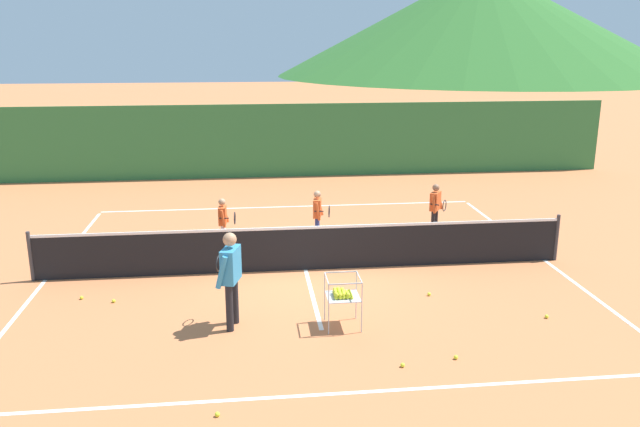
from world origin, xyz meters
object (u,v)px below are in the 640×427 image
at_px(student_0, 223,219).
at_px(ball_cart, 342,294).
at_px(tennis_ball_1, 456,357).
at_px(tennis_ball_4, 403,365).
at_px(tennis_ball_0, 114,301).
at_px(tennis_net, 305,248).
at_px(tennis_ball_3, 82,298).
at_px(tennis_ball_2, 429,294).
at_px(student_2, 436,205).
at_px(student_1, 318,211).
at_px(tennis_ball_5, 217,414).
at_px(instructor, 231,271).
at_px(tennis_ball_6, 547,316).

distance_m(student_0, ball_cart, 5.00).
bearing_deg(tennis_ball_1, tennis_ball_4, -170.49).
bearing_deg(tennis_ball_0, tennis_net, 19.78).
relative_size(ball_cart, tennis_ball_3, 13.22).
relative_size(ball_cart, tennis_ball_2, 13.22).
distance_m(student_2, tennis_ball_3, 8.55).
height_order(ball_cart, tennis_ball_3, ball_cart).
bearing_deg(student_1, tennis_ball_5, -106.37).
relative_size(instructor, tennis_ball_4, 24.95).
xyz_separation_m(tennis_ball_1, tennis_ball_6, (2.08, 1.28, 0.00)).
bearing_deg(tennis_net, instructor, -119.71).
distance_m(tennis_ball_2, tennis_ball_4, 2.92).
distance_m(student_0, tennis_ball_2, 5.29).
distance_m(tennis_ball_4, tennis_ball_6, 3.29).
height_order(student_1, tennis_ball_3, student_1).
height_order(student_2, tennis_ball_0, student_2).
relative_size(student_0, tennis_ball_0, 17.88).
bearing_deg(tennis_ball_1, tennis_net, 114.79).
bearing_deg(tennis_ball_3, tennis_ball_2, -5.05).
relative_size(student_0, tennis_ball_4, 17.88).
distance_m(ball_cart, tennis_ball_0, 4.43).
bearing_deg(tennis_ball_1, tennis_ball_6, 31.59).
xyz_separation_m(tennis_ball_4, tennis_ball_6, (2.97, 1.43, 0.00)).
distance_m(instructor, tennis_ball_5, 2.92).
xyz_separation_m(tennis_net, instructor, (-1.51, -2.65, 0.52)).
height_order(tennis_ball_2, tennis_ball_3, same).
height_order(tennis_ball_3, tennis_ball_6, same).
bearing_deg(tennis_ball_5, student_2, 55.77).
height_order(instructor, student_1, instructor).
height_order(student_0, tennis_ball_4, student_0).
bearing_deg(tennis_ball_0, ball_cart, -20.03).
bearing_deg(student_0, tennis_ball_2, -39.96).
xyz_separation_m(student_2, tennis_ball_5, (-5.14, -7.55, -0.76)).
xyz_separation_m(tennis_net, student_1, (0.48, 1.92, 0.27)).
relative_size(tennis_net, ball_cart, 12.59).
height_order(student_0, student_1, student_1).
bearing_deg(tennis_ball_4, student_0, 115.23).
bearing_deg(ball_cart, instructor, 173.77).
xyz_separation_m(tennis_ball_3, tennis_ball_4, (5.47, -3.26, 0.00)).
height_order(tennis_net, student_1, student_1).
distance_m(tennis_ball_1, tennis_ball_4, 0.89).
bearing_deg(ball_cart, student_2, 58.24).
relative_size(tennis_ball_0, tennis_ball_1, 1.00).
bearing_deg(tennis_ball_5, student_1, 73.63).
bearing_deg(instructor, ball_cart, -6.23).
bearing_deg(tennis_ball_0, student_0, 56.62).
xyz_separation_m(student_2, tennis_ball_6, (0.57, -5.11, -0.76)).
bearing_deg(student_1, student_0, -173.44).
distance_m(student_1, tennis_ball_3, 5.80).
xyz_separation_m(tennis_ball_2, tennis_ball_6, (1.79, -1.24, 0.00)).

